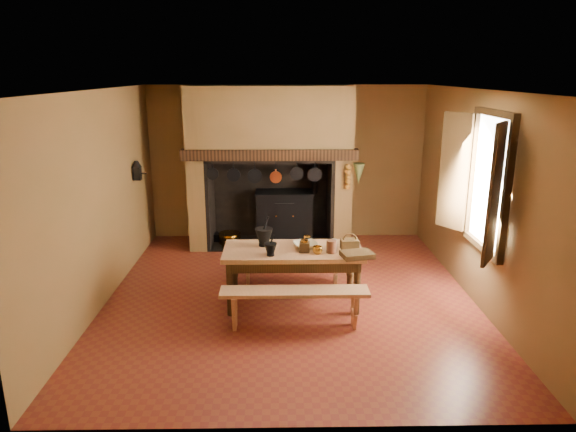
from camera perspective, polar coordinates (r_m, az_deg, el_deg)
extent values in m
plane|color=maroon|center=(7.24, 0.22, -8.87)|extent=(5.50, 5.50, 0.00)
plane|color=silver|center=(6.59, 0.25, 13.85)|extent=(5.50, 5.50, 0.00)
cube|color=brown|center=(9.48, -0.13, 5.91)|extent=(5.00, 0.02, 2.80)
cube|color=brown|center=(7.18, -20.15, 1.74)|extent=(0.02, 5.50, 2.80)
cube|color=brown|center=(7.28, 20.33, 1.91)|extent=(0.02, 5.50, 2.80)
cube|color=brown|center=(4.16, 1.07, -7.09)|extent=(5.00, 0.02, 2.80)
cube|color=brown|center=(9.14, -9.89, 5.31)|extent=(0.30, 0.90, 2.80)
cube|color=brown|center=(9.10, 5.94, 5.41)|extent=(0.30, 0.90, 2.80)
cube|color=brown|center=(8.92, -2.04, 10.47)|extent=(2.20, 0.90, 1.20)
cube|color=#331C0E|center=(8.59, -2.05, 6.84)|extent=(2.95, 0.22, 0.18)
cube|color=black|center=(9.57, -1.92, 2.32)|extent=(2.20, 0.06, 1.60)
cube|color=black|center=(9.38, -1.91, -2.97)|extent=(2.20, 0.90, 0.02)
cube|color=black|center=(9.39, -0.40, -0.13)|extent=(1.00, 0.50, 0.90)
cube|color=black|center=(9.26, -0.40, 2.64)|extent=(1.04, 0.54, 0.04)
cube|color=black|center=(9.12, -0.38, 0.03)|extent=(0.35, 0.02, 0.45)
cylinder|color=black|center=(9.23, 3.02, 4.67)|extent=(0.10, 0.10, 0.70)
cylinder|color=#B27D29|center=(9.10, -1.33, -0.01)|extent=(0.03, 0.03, 0.03)
cylinder|color=#B27D29|center=(9.10, 0.56, 0.00)|extent=(0.03, 0.03, 0.03)
cylinder|color=#B27D29|center=(9.40, -6.50, -2.46)|extent=(0.40, 0.40, 0.20)
cylinder|color=#B27D29|center=(9.16, -6.33, -3.01)|extent=(0.34, 0.34, 0.18)
cube|color=black|center=(9.52, -7.64, -2.39)|extent=(0.18, 0.18, 0.16)
cone|color=#56602D|center=(8.64, 7.85, 4.66)|extent=(0.20, 0.20, 0.35)
cube|color=white|center=(6.85, 21.59, 3.54)|extent=(0.02, 1.00, 1.60)
cube|color=#382511|center=(6.73, 22.07, 10.55)|extent=(0.08, 1.16, 0.08)
cube|color=#382511|center=(7.05, 20.68, -3.14)|extent=(0.08, 1.16, 0.08)
cube|color=#382511|center=(6.15, 21.96, 2.22)|extent=(0.29, 0.39, 1.60)
cube|color=#382511|center=(7.39, 17.97, 4.70)|extent=(0.29, 0.39, 1.60)
cube|color=black|center=(8.59, -16.41, 4.58)|extent=(0.12, 0.12, 0.22)
cone|color=black|center=(8.57, -16.49, 5.57)|extent=(0.16, 0.16, 0.10)
cylinder|color=black|center=(8.57, -15.83, 4.60)|extent=(0.12, 0.02, 0.02)
cube|color=tan|center=(6.72, 0.57, -3.91)|extent=(1.82, 0.81, 0.06)
cube|color=#382511|center=(6.75, 0.57, -4.72)|extent=(1.69, 0.69, 0.14)
cylinder|color=#382511|center=(6.61, -6.45, -8.03)|extent=(0.09, 0.09, 0.73)
cylinder|color=#382511|center=(6.66, 7.66, -7.91)|extent=(0.09, 0.09, 0.73)
cylinder|color=#382511|center=(7.17, -6.01, -6.08)|extent=(0.09, 0.09, 0.73)
cylinder|color=#382511|center=(7.21, 6.95, -5.99)|extent=(0.09, 0.09, 0.73)
cube|color=tan|center=(6.20, 0.73, -8.40)|extent=(1.78, 0.31, 0.04)
cube|color=tan|center=(7.45, 0.42, -4.62)|extent=(1.58, 0.28, 0.04)
cylinder|color=black|center=(6.83, -2.68, -3.15)|extent=(0.14, 0.14, 0.04)
cone|color=black|center=(6.79, -2.69, -2.20)|extent=(0.24, 0.24, 0.20)
cylinder|color=black|center=(6.74, -2.47, -0.83)|extent=(0.10, 0.06, 0.19)
cylinder|color=black|center=(6.47, -1.95, -4.31)|extent=(0.10, 0.10, 0.03)
cone|color=black|center=(6.44, -1.96, -3.63)|extent=(0.16, 0.16, 0.13)
cylinder|color=black|center=(6.40, -1.79, -2.65)|extent=(0.07, 0.03, 0.13)
cube|color=#382511|center=(6.59, 1.85, -3.44)|extent=(0.14, 0.14, 0.13)
cylinder|color=#B27D29|center=(6.57, 1.86, -2.79)|extent=(0.10, 0.10, 0.03)
cylinder|color=black|center=(6.56, 2.32, -2.47)|extent=(0.11, 0.03, 0.04)
cylinder|color=#B27D29|center=(6.52, -2.00, -3.80)|extent=(0.09, 0.09, 0.10)
cylinder|color=#B27D29|center=(6.94, 2.12, -2.58)|extent=(0.10, 0.10, 0.10)
imported|color=#C1B894|center=(6.73, 1.96, -3.26)|extent=(0.39, 0.39, 0.08)
cylinder|color=#573020|center=(6.57, 4.84, -3.40)|extent=(0.17, 0.17, 0.16)
cylinder|color=beige|center=(6.67, 5.11, -3.19)|extent=(0.09, 0.09, 0.14)
cube|color=#472D15|center=(6.73, 6.86, -3.14)|extent=(0.24, 0.18, 0.13)
torus|color=#472D15|center=(6.71, 6.88, -2.62)|extent=(0.18, 0.03, 0.18)
cube|color=#382511|center=(6.47, 7.70, -4.26)|extent=(0.44, 0.36, 0.07)
imported|color=#B27D29|center=(6.52, 3.30, -3.81)|extent=(0.14, 0.14, 0.10)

